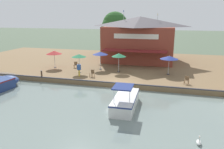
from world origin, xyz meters
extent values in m
plane|color=#4C5B47|center=(0.00, 0.00, 0.00)|extent=(220.00, 220.00, 0.00)
cube|color=brown|center=(-11.00, 0.00, 0.30)|extent=(22.00, 56.00, 0.60)
cube|color=#2D2D33|center=(-0.10, 0.00, 0.65)|extent=(0.20, 50.40, 0.10)
cube|color=brown|center=(-13.63, 0.31, 3.33)|extent=(8.41, 10.64, 5.46)
pyramid|color=#4C474C|center=(-13.63, 0.31, 6.82)|extent=(8.83, 11.17, 1.53)
cube|color=maroon|center=(-8.53, 0.31, 2.90)|extent=(1.80, 9.04, 0.16)
cube|color=silver|center=(-9.39, 0.31, 4.83)|extent=(0.08, 6.38, 0.70)
cylinder|color=silver|center=(-13.63, 2.97, 7.05)|extent=(0.06, 0.06, 1.98)
cube|color=gold|center=(-13.45, 2.97, 7.89)|extent=(0.36, 0.03, 0.24)
cylinder|color=silver|center=(-13.63, -2.35, 7.31)|extent=(0.06, 0.06, 2.49)
cube|color=#2D5193|center=(-13.45, -2.35, 8.40)|extent=(0.36, 0.03, 0.24)
cylinder|color=#B7B7B7|center=(-5.40, 5.11, 1.70)|extent=(0.06, 0.06, 2.19)
cylinder|color=#2D2D33|center=(-5.40, 5.11, 0.63)|extent=(0.36, 0.36, 0.06)
cone|color=navy|center=(-5.40, 5.11, 2.74)|extent=(2.19, 2.19, 0.39)
cone|color=yellow|center=(-5.40, 5.11, 2.76)|extent=(1.36, 1.36, 0.31)
sphere|color=yellow|center=(-5.40, 5.11, 2.93)|extent=(0.08, 0.08, 0.08)
cylinder|color=#B7B7B7|center=(-5.18, -10.37, 1.71)|extent=(0.06, 0.06, 2.22)
cylinder|color=#2D2D33|center=(-5.18, -10.37, 0.63)|extent=(0.36, 0.36, 0.06)
cone|color=maroon|center=(-5.18, -10.37, 2.75)|extent=(2.15, 2.15, 0.46)
cone|color=white|center=(-5.18, -10.37, 2.77)|extent=(1.33, 1.33, 0.37)
sphere|color=white|center=(-5.18, -10.37, 2.98)|extent=(0.08, 0.08, 0.08)
cylinder|color=#B7B7B7|center=(-5.06, -1.14, 1.74)|extent=(0.06, 0.06, 2.29)
cylinder|color=#2D2D33|center=(-5.06, -1.14, 0.63)|extent=(0.36, 0.36, 0.06)
cone|color=#19663D|center=(-5.06, -1.14, 2.82)|extent=(1.84, 1.84, 0.42)
cone|color=silver|center=(-5.06, -1.14, 2.84)|extent=(1.14, 1.14, 0.34)
sphere|color=silver|center=(-5.06, -1.14, 3.03)|extent=(0.08, 0.08, 0.08)
cylinder|color=#B7B7B7|center=(-3.33, -5.86, 1.74)|extent=(0.06, 0.06, 2.27)
cylinder|color=#2D2D33|center=(-3.33, -5.86, 0.63)|extent=(0.36, 0.36, 0.06)
cone|color=#19663D|center=(-3.33, -5.86, 2.82)|extent=(1.83, 1.83, 0.36)
cone|color=silver|center=(-3.33, -5.86, 2.84)|extent=(1.13, 1.13, 0.29)
sphere|color=silver|center=(-3.33, -5.86, 3.00)|extent=(0.08, 0.08, 0.08)
cylinder|color=#B7B7B7|center=(-5.86, -3.87, 1.73)|extent=(0.06, 0.06, 2.27)
cylinder|color=#2D2D33|center=(-5.86, -3.87, 0.63)|extent=(0.36, 0.36, 0.06)
cone|color=navy|center=(-5.86, -3.87, 2.81)|extent=(2.04, 2.04, 0.38)
cone|color=yellow|center=(-5.86, -3.87, 2.83)|extent=(1.26, 1.26, 0.30)
sphere|color=yellow|center=(-5.86, -3.87, 3.00)|extent=(0.08, 0.08, 0.08)
cube|color=brown|center=(-1.64, -3.48, 0.81)|extent=(0.05, 0.05, 0.42)
cube|color=brown|center=(-1.69, -3.88, 0.81)|extent=(0.05, 0.05, 0.42)
cube|color=brown|center=(-2.03, -3.43, 0.81)|extent=(0.05, 0.05, 0.42)
cube|color=brown|center=(-2.09, -3.83, 0.81)|extent=(0.05, 0.05, 0.42)
cube|color=brown|center=(-1.86, -3.65, 1.03)|extent=(0.50, 0.50, 0.05)
cube|color=brown|center=(-2.06, -3.63, 1.25)|extent=(0.10, 0.44, 0.40)
cube|color=brown|center=(-5.59, -7.25, 0.81)|extent=(0.05, 0.05, 0.42)
cube|color=brown|center=(-5.51, -7.64, 0.81)|extent=(0.05, 0.05, 0.42)
cube|color=brown|center=(-5.98, -7.34, 0.81)|extent=(0.05, 0.05, 0.42)
cube|color=brown|center=(-5.90, -7.73, 0.81)|extent=(0.05, 0.05, 0.42)
cube|color=brown|center=(-5.74, -7.49, 1.03)|extent=(0.52, 0.52, 0.05)
cube|color=brown|center=(-5.94, -7.53, 1.25)|extent=(0.13, 0.44, 0.40)
cube|color=brown|center=(-1.48, 7.19, 0.81)|extent=(0.05, 0.05, 0.42)
cube|color=brown|center=(-1.58, 6.80, 0.81)|extent=(0.05, 0.05, 0.42)
cube|color=brown|center=(-1.87, 7.29, 0.81)|extent=(0.05, 0.05, 0.42)
cube|color=brown|center=(-1.97, 6.90, 0.81)|extent=(0.05, 0.05, 0.42)
cube|color=brown|center=(-1.73, 7.05, 1.03)|extent=(0.53, 0.53, 0.05)
cube|color=brown|center=(-1.92, 7.09, 1.25)|extent=(0.14, 0.44, 0.40)
cylinder|color=gold|center=(-1.70, -5.19, 1.00)|extent=(0.13, 0.13, 0.80)
cylinder|color=gold|center=(-1.83, -5.29, 1.00)|extent=(0.13, 0.13, 0.80)
cylinder|color=#2D5193|center=(-1.76, -5.24, 1.72)|extent=(0.47, 0.47, 0.63)
sphere|color=tan|center=(-1.76, -5.24, 2.15)|extent=(0.22, 0.22, 0.22)
ellipsoid|color=navy|center=(2.34, -12.28, 0.63)|extent=(3.06, 2.95, 1.10)
cylinder|color=silver|center=(2.02, -12.25, 1.48)|extent=(0.28, 2.24, 0.04)
cube|color=silver|center=(4.82, 1.77, 0.59)|extent=(4.73, 1.86, 1.02)
ellipsoid|color=silver|center=(2.48, 1.71, 0.59)|extent=(1.70, 1.70, 1.02)
cube|color=navy|center=(4.82, 1.77, 1.02)|extent=(4.79, 1.90, 0.10)
cube|color=navy|center=(5.93, 1.79, 2.29)|extent=(1.86, 1.53, 0.09)
cylinder|color=silver|center=(6.46, 2.42, 1.69)|extent=(0.05, 0.05, 1.19)
cylinder|color=silver|center=(6.49, 1.20, 1.69)|extent=(0.05, 0.05, 1.19)
cylinder|color=#473323|center=(-0.35, -9.45, 0.95)|extent=(0.18, 0.18, 0.71)
cylinder|color=#2D2D33|center=(-0.35, -9.45, 1.33)|extent=(0.22, 0.22, 0.04)
ellipsoid|color=white|center=(9.10, 7.17, 0.20)|extent=(0.58, 0.32, 0.24)
cylinder|color=white|center=(9.31, 7.15, 0.52)|extent=(0.07, 0.07, 0.40)
sphere|color=white|center=(9.33, 7.15, 0.72)|extent=(0.10, 0.10, 0.10)
cone|color=orange|center=(9.40, 7.14, 0.72)|extent=(0.06, 0.05, 0.04)
cylinder|color=brown|center=(-18.91, -5.13, 2.52)|extent=(0.47, 0.47, 3.84)
sphere|color=#285623|center=(-18.91, -5.13, 6.18)|extent=(4.64, 4.64, 4.64)
sphere|color=#285623|center=(-17.99, -5.83, 5.71)|extent=(3.25, 3.25, 3.25)
camera|label=1|loc=(21.74, 5.10, 7.56)|focal=35.00mm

